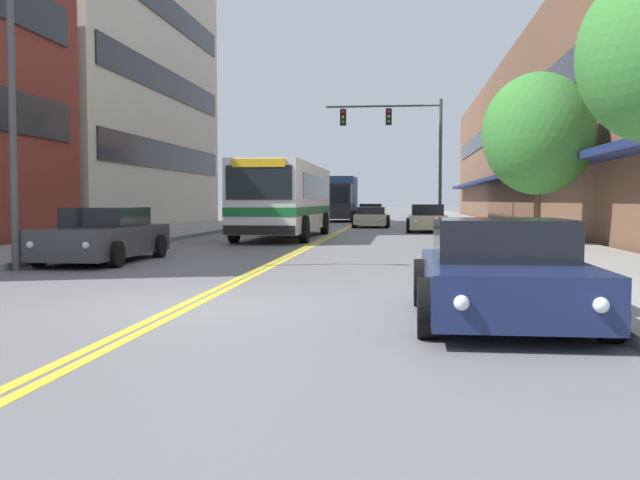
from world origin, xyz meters
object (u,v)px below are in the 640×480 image
Objects in this scene: street_lamp_left_near at (21,43)px; fire_hydrant at (501,235)px; car_beige_parked_right_mid at (427,219)px; car_navy_parked_right_foreground at (502,274)px; car_black_moving_lead at (371,213)px; car_dark_grey_parked_left_mid at (104,236)px; box_truck at (338,199)px; traffic_signal_mast at (403,137)px; car_champagne_moving_second at (371,217)px; street_tree_right_mid at (538,134)px; city_bus at (286,197)px.

fire_hydrant is at bearing 30.35° from street_lamp_left_near.
car_beige_parked_right_mid is 14.40m from fire_hydrant.
car_navy_parked_right_foreground is 0.87× the size of car_black_moving_lead.
car_dark_grey_parked_left_mid reaches higher than car_beige_parked_right_mid.
box_truck is (-2.47, -0.16, 1.10)m from car_black_moving_lead.
car_black_moving_lead reaches higher than car_navy_parked_right_foreground.
car_dark_grey_parked_left_mid is at bearing -115.35° from car_beige_parked_right_mid.
car_navy_parked_right_foreground is (8.72, -7.91, -0.03)m from car_dark_grey_parked_left_mid.
traffic_signal_mast is 0.86× the size of street_lamp_left_near.
car_champagne_moving_second is (0.56, -11.99, -0.04)m from car_black_moving_lead.
car_dark_grey_parked_left_mid is 6.41× the size of fire_hydrant.
street_tree_right_mid reaches higher than box_truck.
car_black_moving_lead is 2.71m from box_truck.
car_black_moving_lead is 30.52m from street_tree_right_mid.
car_dark_grey_parked_left_mid is at bearing -103.15° from car_champagne_moving_second.
street_lamp_left_near is (-9.43, 5.44, 4.31)m from car_navy_parked_right_foreground.
car_beige_parked_right_mid is 12.50m from street_tree_right_mid.
box_truck is at bearing 107.26° from street_tree_right_mid.
street_tree_right_mid is 4.34m from fire_hydrant.
street_tree_right_mid is (4.36, -16.90, -1.46)m from traffic_signal_mast.
car_black_moving_lead is (2.49, 23.87, -1.10)m from city_bus.
car_champagne_moving_second reaches higher than fire_hydrant.
car_black_moving_lead is (-3.57, 17.91, -0.02)m from car_beige_parked_right_mid.
car_dark_grey_parked_left_mid is at bearing 137.79° from car_navy_parked_right_foreground.
box_truck is 13.88m from traffic_signal_mast.
traffic_signal_mast is 1.31× the size of street_tree_right_mid.
street_lamp_left_near reaches higher than traffic_signal_mast.
car_beige_parked_right_mid is 0.53× the size of street_lamp_left_near.
traffic_signal_mast is (1.77, -0.73, 4.57)m from car_champagne_moving_second.
car_dark_grey_parked_left_mid is 1.10× the size of car_beige_parked_right_mid.
car_navy_parked_right_foreground is 15.11m from street_tree_right_mid.
fire_hydrant is at bearing -119.84° from street_tree_right_mid.
car_beige_parked_right_mid is at bearing 44.51° from city_bus.
street_lamp_left_near is (-6.37, -26.67, 4.35)m from car_champagne_moving_second.
car_black_moving_lead is 0.65× the size of box_truck.
fire_hydrant is (1.57, 11.88, -0.07)m from car_navy_parked_right_foreground.
traffic_signal_mast is 9.44× the size of fire_hydrant.
car_dark_grey_parked_left_mid is 11.03m from fire_hydrant.
street_tree_right_mid is (6.12, -17.64, 3.11)m from car_champagne_moving_second.
traffic_signal_mast is at bearing -69.10° from box_truck.
fire_hydrant is at bearing -77.10° from car_champagne_moving_second.
street_lamp_left_near reaches higher than fire_hydrant.
car_beige_parked_right_mid is at bearing 104.89° from street_tree_right_mid.
car_navy_parked_right_foreground is at bearing -87.64° from traffic_signal_mast.
city_bus reaches higher than car_champagne_moving_second.
traffic_signal_mast is at bearing -22.52° from car_champagne_moving_second.
car_beige_parked_right_mid is 0.93× the size of car_black_moving_lead.
city_bus is at bearing 132.61° from fire_hydrant.
box_truck is (-3.03, 11.83, 1.13)m from car_champagne_moving_second.
car_beige_parked_right_mid reaches higher than car_navy_parked_right_foreground.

